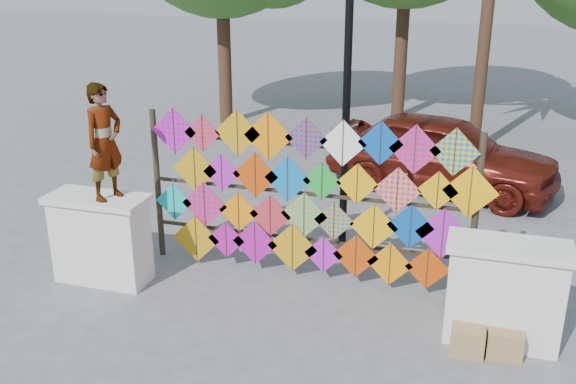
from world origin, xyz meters
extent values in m
plane|color=gray|center=(0.00, 0.00, 0.00)|extent=(80.00, 80.00, 0.00)
cube|color=white|center=(-2.70, -0.20, 0.60)|extent=(1.30, 0.55, 1.20)
cube|color=white|center=(-2.70, -0.20, 1.24)|extent=(1.40, 0.65, 0.08)
cube|color=white|center=(2.70, -0.20, 0.60)|extent=(1.30, 0.55, 1.20)
cube|color=white|center=(2.70, -0.20, 1.24)|extent=(1.40, 0.65, 0.08)
cylinder|color=#30271A|center=(-2.30, 0.80, 1.15)|extent=(0.09, 0.09, 2.30)
cylinder|color=#30271A|center=(2.30, 0.80, 1.15)|extent=(0.09, 0.09, 2.30)
cube|color=#30271A|center=(0.00, 0.80, 0.55)|extent=(4.60, 0.04, 0.04)
cube|color=#30271A|center=(0.00, 0.80, 1.25)|extent=(4.60, 0.04, 0.04)
cube|color=#30271A|center=(0.00, 0.80, 1.95)|extent=(4.60, 0.04, 0.04)
cube|color=#BB11A0|center=(-1.94, 0.74, 2.02)|extent=(0.69, 0.01, 0.69)
cube|color=#30271A|center=(-1.94, 0.73, 2.02)|extent=(0.01, 0.01, 0.68)
cube|color=#BC1BCC|center=(-1.50, 0.74, 2.02)|extent=(0.55, 0.01, 0.55)
cube|color=#30271A|center=(-1.50, 0.73, 2.02)|extent=(0.01, 0.01, 0.54)
cube|color=#CA9012|center=(-0.97, 0.74, 2.07)|extent=(0.68, 0.01, 0.68)
cube|color=#30271A|center=(-0.97, 0.73, 2.07)|extent=(0.01, 0.01, 0.67)
cube|color=orange|center=(-0.52, 0.74, 2.05)|extent=(0.71, 0.01, 0.71)
cube|color=#30271A|center=(-0.52, 0.73, 2.05)|extent=(0.01, 0.01, 0.70)
cube|color=#074CB0|center=(0.02, 0.74, 2.06)|extent=(0.60, 0.01, 0.60)
cube|color=#30271A|center=(0.02, 0.73, 2.06)|extent=(0.01, 0.01, 0.59)
cube|color=white|center=(0.52, 0.74, 2.04)|extent=(0.64, 0.01, 0.64)
cube|color=#30271A|center=(0.52, 0.73, 2.04)|extent=(0.01, 0.01, 0.63)
cube|color=#074CB0|center=(1.02, 0.74, 2.08)|extent=(0.60, 0.01, 0.60)
cube|color=#30271A|center=(1.02, 0.73, 2.08)|extent=(0.01, 0.01, 0.59)
cube|color=#BC1BCC|center=(1.47, 0.74, 2.03)|extent=(0.67, 0.01, 0.67)
cube|color=#30271A|center=(1.47, 0.73, 2.03)|extent=(0.01, 0.01, 0.66)
cube|color=#0873C9|center=(1.97, 0.74, 2.04)|extent=(0.64, 0.01, 0.64)
cube|color=#30271A|center=(1.97, 0.73, 2.04)|extent=(0.01, 0.01, 0.63)
cube|color=#CA9012|center=(-1.63, 0.70, 1.48)|extent=(0.69, 0.01, 0.69)
cube|color=#30271A|center=(-1.63, 0.69, 1.48)|extent=(0.01, 0.01, 0.68)
cube|color=#BC1BCC|center=(-1.21, 0.70, 1.47)|extent=(0.57, 0.01, 0.57)
cube|color=#30271A|center=(-1.21, 0.69, 1.47)|extent=(0.01, 0.01, 0.56)
cube|color=#CA4109|center=(-0.70, 0.70, 1.48)|extent=(0.68, 0.01, 0.68)
cube|color=#30271A|center=(-0.70, 0.69, 1.48)|extent=(0.01, 0.01, 0.67)
cube|color=#0873C9|center=(-0.23, 0.70, 1.48)|extent=(0.67, 0.01, 0.67)
cube|color=#30271A|center=(-0.23, 0.69, 1.48)|extent=(0.01, 0.01, 0.66)
cube|color=green|center=(0.26, 0.70, 1.49)|extent=(0.54, 0.01, 0.54)
cube|color=#30271A|center=(0.26, 0.69, 1.49)|extent=(0.01, 0.01, 0.53)
cube|color=#FFAF0A|center=(0.74, 0.70, 1.50)|extent=(0.58, 0.01, 0.58)
cube|color=#30271A|center=(0.74, 0.69, 1.50)|extent=(0.01, 0.01, 0.57)
cube|color=#BC1BCC|center=(1.28, 0.70, 1.46)|extent=(0.65, 0.01, 0.65)
cube|color=#30271A|center=(1.28, 0.69, 1.46)|extent=(0.01, 0.01, 0.63)
cube|color=#FFAF0A|center=(1.80, 0.70, 1.51)|extent=(0.54, 0.01, 0.54)
cube|color=#30271A|center=(1.80, 0.69, 1.51)|extent=(0.01, 0.01, 0.53)
cube|color=#FFAF0A|center=(2.21, 0.70, 1.54)|extent=(0.71, 0.01, 0.71)
cube|color=#30271A|center=(2.21, 0.69, 1.54)|extent=(0.01, 0.01, 0.70)
cube|color=#0CCDCA|center=(-1.97, 0.66, 0.96)|extent=(0.58, 0.01, 0.58)
cube|color=#30271A|center=(-1.97, 0.65, 0.96)|extent=(0.01, 0.01, 0.57)
cube|color=red|center=(-1.48, 0.66, 0.97)|extent=(0.71, 0.01, 0.71)
cube|color=#30271A|center=(-1.48, 0.65, 0.97)|extent=(0.01, 0.01, 0.70)
cube|color=orange|center=(-0.95, 0.66, 0.92)|extent=(0.60, 0.01, 0.60)
cube|color=#30271A|center=(-0.95, 0.65, 0.92)|extent=(0.01, 0.01, 0.59)
cube|color=red|center=(-0.48, 0.66, 0.92)|extent=(0.63, 0.01, 0.63)
cube|color=#30271A|center=(-0.48, 0.65, 0.92)|extent=(0.01, 0.01, 0.62)
cube|color=orange|center=(0.02, 0.66, 0.98)|extent=(0.68, 0.01, 0.68)
cube|color=#30271A|center=(0.02, 0.65, 0.98)|extent=(0.01, 0.01, 0.67)
cube|color=#0873C9|center=(0.45, 0.66, 0.94)|extent=(0.57, 0.01, 0.57)
cube|color=#30271A|center=(0.45, 0.65, 0.94)|extent=(0.01, 0.01, 0.56)
cube|color=#FFAF0A|center=(1.00, 0.66, 0.93)|extent=(0.67, 0.01, 0.67)
cube|color=#30271A|center=(1.00, 0.65, 0.93)|extent=(0.01, 0.01, 0.66)
cube|color=#074CB0|center=(1.49, 0.66, 0.99)|extent=(0.64, 0.01, 0.64)
cube|color=#30271A|center=(1.49, 0.65, 0.99)|extent=(0.01, 0.01, 0.63)
cube|color=#BC1BCC|center=(1.91, 0.66, 0.94)|extent=(0.72, 0.01, 0.72)
cube|color=#30271A|center=(1.91, 0.65, 0.94)|extent=(0.01, 0.01, 0.71)
cube|color=#CA9012|center=(-1.63, 0.62, 0.42)|extent=(0.74, 0.01, 0.74)
cube|color=#30271A|center=(-1.63, 0.61, 0.42)|extent=(0.01, 0.01, 0.73)
cube|color=#BB11A0|center=(-1.15, 0.62, 0.47)|extent=(0.57, 0.01, 0.57)
cube|color=#30271A|center=(-1.15, 0.61, 0.47)|extent=(0.01, 0.01, 0.56)
cube|color=#BB11A0|center=(-0.70, 0.62, 0.48)|extent=(0.68, 0.01, 0.68)
cube|color=#30271A|center=(-0.70, 0.61, 0.48)|extent=(0.01, 0.01, 0.67)
cube|color=#CA9012|center=(-0.14, 0.62, 0.48)|extent=(0.74, 0.01, 0.74)
cube|color=#30271A|center=(-0.14, 0.61, 0.48)|extent=(0.01, 0.01, 0.73)
cube|color=#BC1BCC|center=(0.32, 0.62, 0.44)|extent=(0.56, 0.01, 0.56)
cube|color=#30271A|center=(0.32, 0.61, 0.44)|extent=(0.01, 0.01, 0.55)
cube|color=#CA4109|center=(0.78, 0.62, 0.47)|extent=(0.65, 0.01, 0.65)
cube|color=#30271A|center=(0.78, 0.61, 0.47)|extent=(0.01, 0.01, 0.64)
cube|color=orange|center=(1.25, 0.62, 0.42)|extent=(0.63, 0.01, 0.63)
cube|color=#30271A|center=(1.25, 0.61, 0.42)|extent=(0.01, 0.01, 0.62)
cube|color=#CA4109|center=(1.75, 0.62, 0.42)|extent=(0.61, 0.01, 0.61)
cube|color=#30271A|center=(1.75, 0.61, 0.42)|extent=(0.01, 0.01, 0.60)
cube|color=#FFAF0A|center=(2.29, 0.62, 0.47)|extent=(0.55, 0.01, 0.55)
cube|color=#30271A|center=(2.29, 0.61, 0.47)|extent=(0.01, 0.01, 0.54)
cylinder|color=#482D1F|center=(-4.50, 9.00, 1.93)|extent=(0.36, 0.36, 3.85)
cylinder|color=#482D1F|center=(0.00, 11.00, 2.06)|extent=(0.36, 0.36, 4.12)
cylinder|color=#482D1F|center=(2.20, 8.00, 2.75)|extent=(0.28, 0.28, 5.50)
imported|color=#99999E|center=(-2.49, -0.20, 2.07)|extent=(0.53, 0.66, 1.57)
imported|color=#601810|center=(1.62, 5.07, 0.76)|extent=(4.73, 2.77, 1.51)
cylinder|color=black|center=(0.30, 2.00, 2.10)|extent=(0.12, 0.12, 4.20)
cube|color=#A0794D|center=(2.34, -0.58, 0.17)|extent=(0.39, 0.34, 0.34)
cube|color=#A0794D|center=(2.76, -0.49, 0.17)|extent=(0.40, 0.37, 0.34)
camera|label=1|loc=(2.17, -7.32, 4.36)|focal=40.00mm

